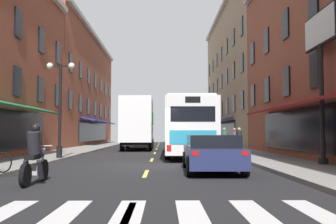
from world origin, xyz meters
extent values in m
cube|color=black|center=(0.00, 0.00, -0.05)|extent=(34.80, 80.00, 0.10)
cube|color=#DBCC4C|center=(0.00, -10.00, 0.00)|extent=(0.14, 2.40, 0.01)
cube|color=#DBCC4C|center=(0.00, -3.50, 0.00)|extent=(0.14, 2.40, 0.01)
cube|color=#DBCC4C|center=(0.00, 3.00, 0.00)|extent=(0.14, 2.40, 0.01)
cube|color=#DBCC4C|center=(0.00, 9.50, 0.00)|extent=(0.14, 2.40, 0.01)
cube|color=#DBCC4C|center=(0.00, 16.00, 0.00)|extent=(0.14, 2.40, 0.01)
cube|color=#DBCC4C|center=(0.00, 22.50, 0.00)|extent=(0.14, 2.40, 0.01)
cube|color=#DBCC4C|center=(0.00, 29.00, 0.00)|extent=(0.14, 2.40, 0.01)
cube|color=#DBCC4C|center=(0.00, 35.50, 0.00)|extent=(0.14, 2.40, 0.01)
cube|color=silver|center=(-1.10, -10.00, 0.00)|extent=(0.50, 2.80, 0.01)
cube|color=silver|center=(0.00, -10.00, 0.00)|extent=(0.50, 2.80, 0.01)
cube|color=silver|center=(1.10, -10.00, 0.00)|extent=(0.50, 2.80, 0.01)
cube|color=silver|center=(2.20, -10.00, 0.00)|extent=(0.50, 2.80, 0.01)
cube|color=silver|center=(3.30, -10.00, 0.00)|extent=(0.50, 2.80, 0.01)
cube|color=gray|center=(-5.90, 0.00, 0.07)|extent=(3.00, 80.00, 0.14)
cube|color=gray|center=(5.90, 0.00, 0.07)|extent=(3.00, 80.00, 0.14)
cube|color=black|center=(-7.36, 3.81, 4.20)|extent=(0.10, 1.00, 1.60)
cube|color=black|center=(-7.36, 7.62, 4.20)|extent=(0.10, 1.00, 1.60)
cube|color=black|center=(-7.36, 11.43, 4.20)|extent=(0.10, 1.00, 1.60)
cube|color=black|center=(-7.36, 3.81, 7.40)|extent=(0.10, 1.00, 1.60)
cube|color=black|center=(-7.36, 7.62, 7.40)|extent=(0.10, 1.00, 1.60)
cube|color=black|center=(-7.36, 11.43, 7.40)|extent=(0.10, 1.00, 1.60)
cube|color=brown|center=(-11.40, 26.67, 6.41)|extent=(8.00, 26.57, 12.82)
cube|color=#B2AD9E|center=(-7.30, 26.67, 12.47)|extent=(0.44, 26.07, 0.40)
cube|color=black|center=(-7.36, 26.67, 1.55)|extent=(0.10, 16.00, 2.10)
cube|color=navy|center=(-6.65, 26.67, 2.75)|extent=(1.38, 14.93, 0.44)
cube|color=black|center=(-7.36, 15.24, 4.20)|extent=(0.10, 1.00, 1.60)
cube|color=black|center=(-7.36, 19.05, 4.20)|extent=(0.10, 1.00, 1.60)
cube|color=black|center=(-7.36, 22.86, 4.20)|extent=(0.10, 1.00, 1.60)
cube|color=black|center=(-7.36, 26.67, 4.20)|extent=(0.10, 1.00, 1.60)
cube|color=black|center=(-7.36, 30.48, 4.20)|extent=(0.10, 1.00, 1.60)
cube|color=black|center=(-7.36, 34.29, 4.20)|extent=(0.10, 1.00, 1.60)
cube|color=black|center=(-7.36, 38.10, 4.20)|extent=(0.10, 1.00, 1.60)
cube|color=black|center=(-7.36, 15.24, 7.40)|extent=(0.10, 1.00, 1.60)
cube|color=black|center=(-7.36, 19.05, 7.40)|extent=(0.10, 1.00, 1.60)
cube|color=black|center=(-7.36, 22.86, 7.40)|extent=(0.10, 1.00, 1.60)
cube|color=black|center=(-7.36, 26.67, 7.40)|extent=(0.10, 1.00, 1.60)
cube|color=black|center=(-7.36, 30.48, 7.40)|extent=(0.10, 1.00, 1.60)
cube|color=black|center=(-7.36, 34.29, 7.40)|extent=(0.10, 1.00, 1.60)
cube|color=black|center=(-7.36, 38.10, 7.40)|extent=(0.10, 1.00, 1.60)
cube|color=black|center=(7.36, 0.00, 1.55)|extent=(0.10, 16.00, 2.10)
cube|color=maroon|center=(6.65, 0.00, 2.75)|extent=(1.38, 14.93, 0.44)
cube|color=black|center=(7.36, 0.00, 4.20)|extent=(0.10, 1.00, 1.60)
cube|color=black|center=(7.36, 3.81, 4.20)|extent=(0.10, 1.00, 1.60)
cube|color=black|center=(7.36, 7.62, 4.20)|extent=(0.10, 1.00, 1.60)
cube|color=black|center=(7.36, 11.43, 4.20)|extent=(0.10, 1.00, 1.60)
cube|color=black|center=(7.36, 0.00, 7.40)|extent=(0.10, 1.00, 1.60)
cube|color=black|center=(7.36, 3.81, 7.40)|extent=(0.10, 1.00, 1.60)
cube|color=black|center=(7.36, 7.62, 7.40)|extent=(0.10, 1.00, 1.60)
cube|color=black|center=(7.36, 11.43, 7.40)|extent=(0.10, 1.00, 1.60)
cube|color=#9E8466|center=(11.40, 26.67, 7.98)|extent=(8.00, 26.57, 15.97)
cube|color=#B2AD9E|center=(7.30, 26.67, 15.62)|extent=(0.44, 26.07, 0.40)
cube|color=black|center=(7.36, 26.67, 1.55)|extent=(0.10, 16.00, 2.10)
cube|color=navy|center=(6.65, 26.67, 2.75)|extent=(1.38, 14.93, 0.44)
cube|color=black|center=(7.36, 15.24, 4.20)|extent=(0.10, 1.00, 1.60)
cube|color=black|center=(7.36, 19.05, 4.20)|extent=(0.10, 1.00, 1.60)
cube|color=black|center=(7.36, 22.86, 4.20)|extent=(0.10, 1.00, 1.60)
cube|color=black|center=(7.36, 26.67, 4.20)|extent=(0.10, 1.00, 1.60)
cube|color=black|center=(7.36, 30.48, 4.20)|extent=(0.10, 1.00, 1.60)
cube|color=black|center=(7.36, 34.29, 4.20)|extent=(0.10, 1.00, 1.60)
cube|color=black|center=(7.36, 38.10, 4.20)|extent=(0.10, 1.00, 1.60)
cube|color=black|center=(7.36, 15.24, 7.40)|extent=(0.10, 1.00, 1.60)
cube|color=black|center=(7.36, 19.05, 7.40)|extent=(0.10, 1.00, 1.60)
cube|color=black|center=(7.36, 22.86, 7.40)|extent=(0.10, 1.00, 1.60)
cube|color=black|center=(7.36, 26.67, 7.40)|extent=(0.10, 1.00, 1.60)
cube|color=black|center=(7.36, 30.48, 7.40)|extent=(0.10, 1.00, 1.60)
cube|color=black|center=(7.36, 34.29, 7.40)|extent=(0.10, 1.00, 1.60)
cube|color=black|center=(7.36, 38.10, 7.40)|extent=(0.10, 1.00, 1.60)
cube|color=black|center=(7.36, 15.24, 10.60)|extent=(0.10, 1.00, 1.60)
cube|color=black|center=(7.36, 19.05, 10.60)|extent=(0.10, 1.00, 1.60)
cube|color=black|center=(7.36, 22.86, 10.60)|extent=(0.10, 1.00, 1.60)
cube|color=black|center=(7.36, 26.67, 10.60)|extent=(0.10, 1.00, 1.60)
cube|color=black|center=(7.36, 30.48, 10.60)|extent=(0.10, 1.00, 1.60)
cube|color=black|center=(7.36, 34.29, 10.60)|extent=(0.10, 1.00, 1.60)
cube|color=black|center=(7.36, 38.10, 10.60)|extent=(0.10, 1.00, 1.60)
cylinder|color=black|center=(7.05, -1.39, 2.59)|extent=(0.18, 0.18, 4.90)
cylinder|color=black|center=(7.05, -1.39, 0.26)|extent=(0.40, 0.40, 0.24)
cube|color=black|center=(7.05, -1.39, 5.68)|extent=(0.10, 2.98, 1.45)
cube|color=white|center=(6.99, -1.39, 5.68)|extent=(0.04, 2.82, 1.29)
cube|color=white|center=(7.11, -1.39, 5.68)|extent=(0.04, 2.82, 1.29)
cube|color=white|center=(2.05, 6.73, 1.75)|extent=(2.75, 12.30, 2.79)
cube|color=silver|center=(2.05, 6.73, 3.20)|extent=(2.53, 11.10, 0.16)
cube|color=black|center=(2.05, 7.03, 1.95)|extent=(2.75, 9.90, 0.96)
cube|color=maroon|center=(2.05, 6.73, 0.60)|extent=(2.77, 11.90, 0.36)
cube|color=black|center=(2.15, 12.82, 1.95)|extent=(2.25, 0.16, 1.10)
cube|color=black|center=(1.95, 0.64, 2.26)|extent=(2.05, 0.15, 0.70)
cube|color=teal|center=(1.95, 0.63, 1.20)|extent=(2.15, 0.13, 0.64)
cube|color=black|center=(1.95, 0.63, 2.92)|extent=(0.70, 0.11, 0.28)
cube|color=red|center=(0.86, 0.64, 0.70)|extent=(0.20, 0.08, 0.28)
cube|color=red|center=(3.04, 0.60, 0.70)|extent=(0.20, 0.08, 0.28)
cylinder|color=black|center=(0.94, 10.88, 0.50)|extent=(0.32, 1.00, 1.00)
cylinder|color=black|center=(3.29, 10.84, 0.50)|extent=(0.32, 1.00, 1.00)
cylinder|color=black|center=(0.82, 3.12, 0.50)|extent=(0.32, 1.00, 1.00)
cylinder|color=black|center=(3.17, 3.08, 0.50)|extent=(0.32, 1.00, 1.00)
cube|color=white|center=(-1.54, 17.61, 1.55)|extent=(2.32, 2.50, 2.40)
cube|color=black|center=(-1.56, 18.81, 2.40)|extent=(2.00, 0.12, 0.80)
cube|color=white|center=(-1.50, 13.40, 2.41)|extent=(2.46, 5.97, 3.42)
cube|color=#196633|center=(-0.28, 13.42, 2.58)|extent=(0.10, 3.57, 0.90)
cube|color=black|center=(-1.51, 14.64, 0.55)|extent=(1.98, 8.04, 0.24)
cylinder|color=black|center=(-2.64, 17.40, 0.45)|extent=(0.29, 0.90, 0.90)
cylinder|color=black|center=(-0.44, 17.42, 0.45)|extent=(0.29, 0.90, 0.90)
cylinder|color=black|center=(-2.59, 12.50, 0.45)|extent=(0.29, 0.90, 0.90)
cylinder|color=black|center=(-0.39, 12.52, 0.45)|extent=(0.29, 0.90, 0.90)
cube|color=silver|center=(-1.48, 23.54, 0.61)|extent=(1.84, 4.57, 0.74)
cube|color=black|center=(-1.48, 23.35, 1.17)|extent=(1.65, 2.48, 0.43)
cube|color=red|center=(-2.22, 21.30, 0.88)|extent=(0.20, 0.06, 0.14)
cube|color=red|center=(-0.81, 21.27, 0.88)|extent=(0.20, 0.06, 0.14)
cylinder|color=black|center=(-2.29, 25.12, 0.32)|extent=(0.23, 0.64, 0.64)
cylinder|color=black|center=(-0.62, 25.09, 0.32)|extent=(0.23, 0.64, 0.64)
cylinder|color=black|center=(-2.34, 21.98, 0.32)|extent=(0.23, 0.64, 0.64)
cylinder|color=black|center=(-0.67, 21.95, 0.32)|extent=(0.23, 0.64, 0.64)
cube|color=navy|center=(2.35, -2.94, 0.56)|extent=(1.93, 4.50, 0.65)
cube|color=black|center=(2.35, -3.11, 1.09)|extent=(1.73, 2.44, 0.46)
cube|color=red|center=(1.56, -5.14, 0.79)|extent=(0.20, 0.06, 0.14)
cube|color=red|center=(3.06, -5.16, 0.79)|extent=(0.20, 0.06, 0.14)
cylinder|color=black|center=(1.50, -1.39, 0.32)|extent=(0.23, 0.64, 0.64)
cylinder|color=black|center=(3.25, -1.41, 0.32)|extent=(0.23, 0.64, 0.64)
cylinder|color=black|center=(1.45, -4.46, 0.32)|extent=(0.23, 0.64, 0.64)
cylinder|color=black|center=(3.20, -4.49, 0.32)|extent=(0.23, 0.64, 0.64)
cylinder|color=black|center=(-2.92, -5.30, 0.31)|extent=(0.10, 0.62, 0.62)
cylinder|color=black|center=(-2.93, -6.75, 0.31)|extent=(0.12, 0.62, 0.62)
cylinder|color=#B2B2B7|center=(-2.92, -5.42, 0.61)|extent=(0.07, 0.33, 0.68)
ellipsoid|color=navy|center=(-2.92, -5.85, 0.81)|extent=(0.32, 0.56, 0.28)
cube|color=black|center=(-2.92, -6.25, 0.74)|extent=(0.26, 0.56, 0.12)
cube|color=#B2B2B7|center=(-2.92, -6.03, 0.40)|extent=(0.24, 0.40, 0.30)
cylinder|color=#B2B2B7|center=(-2.92, -5.52, 1.02)|extent=(0.62, 0.04, 0.04)
cylinder|color=black|center=(-2.92, -6.18, 1.13)|extent=(0.34, 0.46, 0.66)
sphere|color=black|center=(-2.92, -6.07, 1.53)|extent=(0.26, 0.26, 0.26)
cylinder|color=black|center=(-3.10, -6.15, 0.40)|extent=(0.14, 0.36, 0.56)
cylinder|color=black|center=(-2.74, -6.15, 0.40)|extent=(0.14, 0.36, 0.56)
torus|color=black|center=(-4.46, -4.53, 0.47)|extent=(0.66, 0.20, 0.66)
cylinder|color=maroon|center=(5.36, 12.61, 0.54)|extent=(0.28, 0.28, 0.80)
cylinder|color=#33663F|center=(5.36, 12.61, 1.25)|extent=(0.36, 0.36, 0.62)
sphere|color=gray|center=(5.36, 12.61, 1.69)|extent=(0.22, 0.22, 0.22)
cube|color=navy|center=(5.13, 12.55, 1.28)|extent=(0.22, 0.29, 0.36)
cylinder|color=maroon|center=(5.08, 5.57, 0.52)|extent=(0.28, 0.28, 0.76)
cylinder|color=black|center=(5.08, 5.57, 1.19)|extent=(0.36, 0.36, 0.59)
sphere|color=tan|center=(5.08, 5.57, 1.61)|extent=(0.21, 0.21, 0.21)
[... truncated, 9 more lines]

